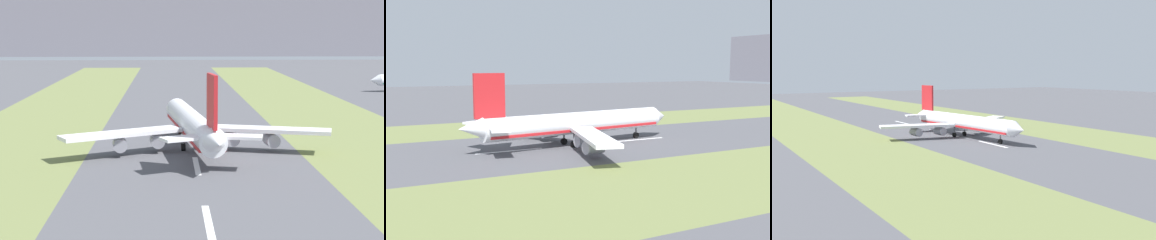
# 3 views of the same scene
# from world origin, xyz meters

# --- Properties ---
(ground_plane) EXTENTS (800.00, 800.00, 0.00)m
(ground_plane) POSITION_xyz_m (0.00, 0.00, 0.00)
(ground_plane) COLOR #4C4C51
(grass_median_west) EXTENTS (40.00, 600.00, 0.01)m
(grass_median_west) POSITION_xyz_m (-45.00, 0.00, 0.00)
(grass_median_west) COLOR olive
(grass_median_west) RESTS_ON ground
(grass_median_east) EXTENTS (40.00, 600.00, 0.01)m
(grass_median_east) POSITION_xyz_m (45.00, 0.00, 0.00)
(grass_median_east) COLOR olive
(grass_median_east) RESTS_ON ground
(centreline_dash_near) EXTENTS (1.20, 18.00, 0.01)m
(centreline_dash_near) POSITION_xyz_m (0.00, -62.14, 0.01)
(centreline_dash_near) COLOR silver
(centreline_dash_near) RESTS_ON ground
(centreline_dash_mid) EXTENTS (1.20, 18.00, 0.01)m
(centreline_dash_mid) POSITION_xyz_m (0.00, -22.14, 0.01)
(centreline_dash_mid) COLOR silver
(centreline_dash_mid) RESTS_ON ground
(centreline_dash_far) EXTENTS (1.20, 18.00, 0.01)m
(centreline_dash_far) POSITION_xyz_m (0.00, 17.86, 0.01)
(centreline_dash_far) COLOR silver
(centreline_dash_far) RESTS_ON ground
(airplane_main_jet) EXTENTS (63.68, 67.18, 20.20)m
(airplane_main_jet) POSITION_xyz_m (0.01, -4.03, 6.02)
(airplane_main_jet) COLOR white
(airplane_main_jet) RESTS_ON ground
(mountain_ridge) EXTENTS (800.00, 120.00, 65.65)m
(mountain_ridge) POSITION_xyz_m (0.00, 520.00, 32.83)
(mountain_ridge) COLOR gray
(mountain_ridge) RESTS_ON ground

